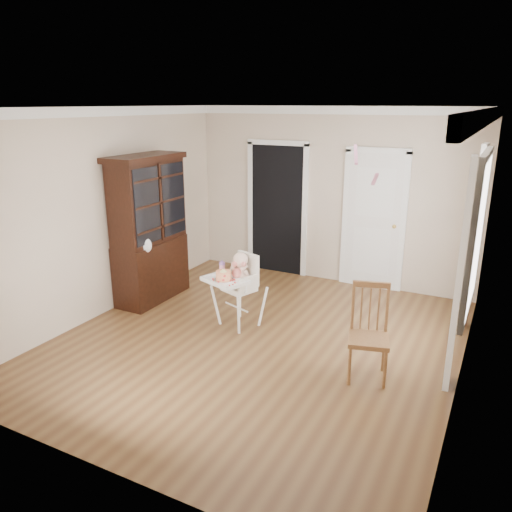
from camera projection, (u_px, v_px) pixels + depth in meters
The scene contains 16 objects.
floor at pixel (257, 341), 6.00m from camera, with size 5.00×5.00×0.00m, color #56361D.
ceiling at pixel (257, 107), 5.21m from camera, with size 5.00×5.00×0.00m, color white.
wall_back at pixel (330, 197), 7.73m from camera, with size 4.50×4.50×0.00m, color beige.
wall_left at pixel (106, 213), 6.59m from camera, with size 5.00×5.00×0.00m, color beige.
wall_right at pixel (473, 260), 4.62m from camera, with size 5.00×5.00×0.00m, color beige.
crown_molding at pixel (257, 113), 5.22m from camera, with size 4.50×5.00×0.12m, color white, non-canonical shape.
doorway at pixel (277, 207), 8.18m from camera, with size 1.06×0.05×2.22m.
closet_door at pixel (373, 222), 7.50m from camera, with size 0.96×0.09×2.13m.
window_right at pixel (472, 245), 5.35m from camera, with size 0.13×1.84×2.30m.
high_chair at pixel (239, 282), 6.26m from camera, with size 0.74×0.82×0.96m.
baby at pixel (240, 270), 6.23m from camera, with size 0.27×0.27×0.45m.
cake at pixel (224, 275), 6.10m from camera, with size 0.25×0.25×0.12m.
sippy_cup at pixel (222, 267), 6.33m from camera, with size 0.08×0.08×0.19m.
china_cabinet at pixel (149, 229), 7.02m from camera, with size 0.55×1.23×2.07m.
dining_chair at pixel (369, 336), 5.10m from camera, with size 0.50×0.50×1.00m.
streamer at pixel (356, 154), 4.81m from camera, with size 0.03×0.50×0.02m, color pink, non-canonical shape.
Camera 1 is at (2.47, -4.84, 2.75)m, focal length 35.00 mm.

